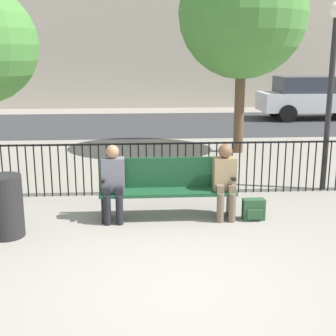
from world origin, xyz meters
name	(u,v)px	position (x,y,z in m)	size (l,w,h in m)	color
ground_plane	(181,286)	(0.00, 0.00, 0.00)	(80.00, 80.00, 0.00)	gray
park_bench	(168,185)	(0.00, 2.25, 0.50)	(2.07, 0.45, 0.92)	#194728
seated_person_0	(113,179)	(-0.83, 2.12, 0.65)	(0.34, 0.39, 1.17)	black
seated_person_1	(225,177)	(0.86, 2.12, 0.65)	(0.34, 0.39, 1.16)	brown
backpack	(254,210)	(1.30, 2.01, 0.16)	(0.33, 0.20, 0.33)	#284C2D
fence_railing	(162,164)	(-0.02, 3.44, 0.56)	(9.01, 0.03, 0.95)	black
tree_0	(243,14)	(2.13, 6.99, 3.39)	(3.12, 3.12, 4.96)	brown
lamp_post	(332,67)	(3.00, 3.56, 2.24)	(0.28, 0.28, 3.34)	black
street_surface	(149,124)	(0.00, 12.00, 0.00)	(24.00, 6.00, 0.01)	#333335
parked_car_0	(313,97)	(6.28, 12.93, 0.84)	(4.20, 1.94, 1.62)	silver
trash_bin	(5,206)	(-2.29, 1.59, 0.44)	(0.48, 0.48, 0.87)	black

